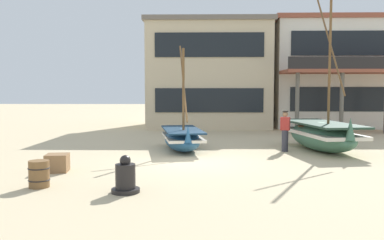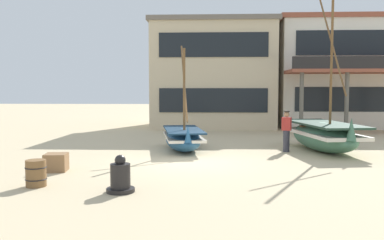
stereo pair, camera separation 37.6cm
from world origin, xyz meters
name	(u,v)px [view 1 (the left image)]	position (x,y,z in m)	size (l,w,h in m)	color
ground_plane	(191,162)	(0.00, 0.00, 0.00)	(120.00, 120.00, 0.00)	#CCB78E
fishing_boat_near_left	(182,138)	(-0.45, 2.73, 0.51)	(2.07, 4.00, 4.42)	#23517A
fishing_boat_centre_large	(321,135)	(5.37, 2.77, 0.66)	(2.56, 5.08, 6.42)	#427056
fisherman_by_hull	(285,131)	(3.79, 2.47, 0.83)	(0.42, 0.35, 1.68)	#33333D
capstan_winch	(125,178)	(-1.52, -4.41, 0.36)	(0.70, 0.70, 0.93)	black
wooden_barrel	(39,174)	(-3.86, -3.92, 0.35)	(0.56, 0.56, 0.70)	brown
cargo_crate	(57,163)	(-4.11, -1.89, 0.27)	(0.66, 0.66, 0.55)	olive
harbor_building_main	(208,75)	(0.86, 14.35, 3.60)	(8.38, 6.40, 7.17)	beige
harbor_building_annex	(335,74)	(9.83, 14.96, 3.69)	(9.38, 8.97, 7.37)	silver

